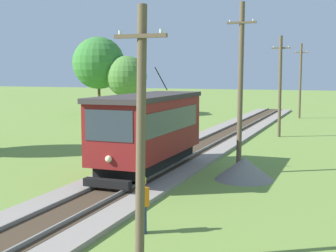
# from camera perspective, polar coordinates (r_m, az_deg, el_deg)

# --- Properties ---
(red_tram) EXTENTS (2.60, 8.54, 4.79)m
(red_tram) POSITION_cam_1_polar(r_m,az_deg,el_deg) (22.52, -2.32, -0.36)
(red_tram) COLOR maroon
(red_tram) RESTS_ON rail_right
(utility_pole_near_tram) EXTENTS (1.40, 0.53, 6.54)m
(utility_pole_near_tram) POSITION_cam_1_polar(r_m,az_deg,el_deg) (11.97, -3.27, -0.78)
(utility_pole_near_tram) COLOR brown
(utility_pole_near_tram) RESTS_ON ground
(utility_pole_mid) EXTENTS (1.40, 0.50, 8.15)m
(utility_pole_mid) POSITION_cam_1_polar(r_m,az_deg,el_deg) (22.96, 8.65, 4.66)
(utility_pole_mid) COLOR brown
(utility_pole_mid) RESTS_ON ground
(utility_pole_far) EXTENTS (1.40, 0.48, 7.53)m
(utility_pole_far) POSITION_cam_1_polar(r_m,az_deg,el_deg) (36.52, 13.24, 4.73)
(utility_pole_far) COLOR brown
(utility_pole_far) RESTS_ON ground
(utility_pole_distant) EXTENTS (1.40, 0.32, 7.80)m
(utility_pole_distant) POSITION_cam_1_polar(r_m,az_deg,el_deg) (51.88, 15.54, 5.29)
(utility_pole_distant) COLOR brown
(utility_pole_distant) RESTS_ON ground
(gravel_pile) EXTENTS (2.69, 2.69, 1.02)m
(gravel_pile) POSITION_cam_1_polar(r_m,az_deg,el_deg) (21.98, 9.09, -5.05)
(gravel_pile) COLOR gray
(gravel_pile) RESTS_ON ground
(track_worker) EXTENTS (0.45, 0.43, 1.78)m
(track_worker) POSITION_cam_1_polar(r_m,az_deg,el_deg) (14.59, -3.01, -9.00)
(track_worker) COLOR navy
(track_worker) RESTS_ON ground
(tree_left_far) EXTENTS (5.93, 5.93, 8.84)m
(tree_left_far) POSITION_cam_1_polar(r_m,az_deg,el_deg) (55.28, -8.29, 7.46)
(tree_left_far) COLOR #4C3823
(tree_left_far) RESTS_ON ground
(tree_right_far) EXTENTS (4.56, 4.56, 6.66)m
(tree_right_far) POSITION_cam_1_polar(r_m,az_deg,el_deg) (53.49, -4.98, 5.93)
(tree_right_far) COLOR #4C3823
(tree_right_far) RESTS_ON ground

